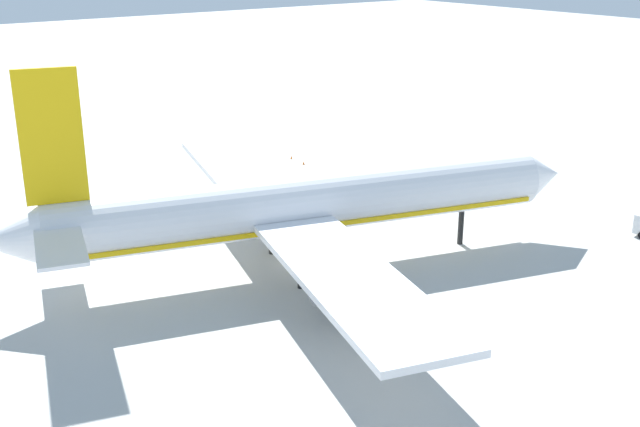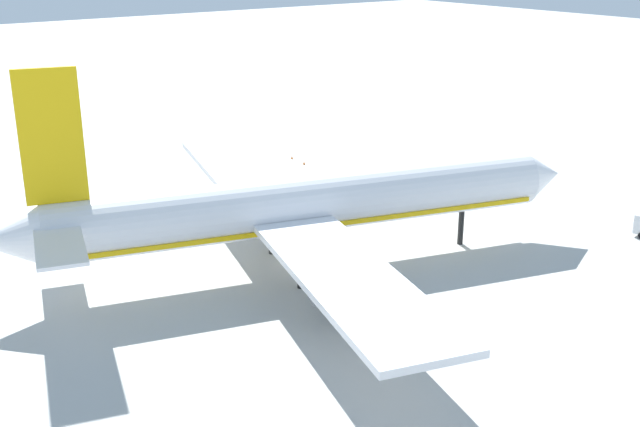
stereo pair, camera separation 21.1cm
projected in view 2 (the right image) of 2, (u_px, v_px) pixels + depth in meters
ground_plane at (309, 266)px, 90.42m from camera, size 600.00×600.00×0.00m
airliner at (298, 206)px, 87.46m from camera, size 67.69×69.65×24.30m
traffic_cone_0 at (292, 157)px, 134.41m from camera, size 0.36×0.36×0.55m
traffic_cone_3 at (304, 163)px, 131.06m from camera, size 0.36×0.36×0.55m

